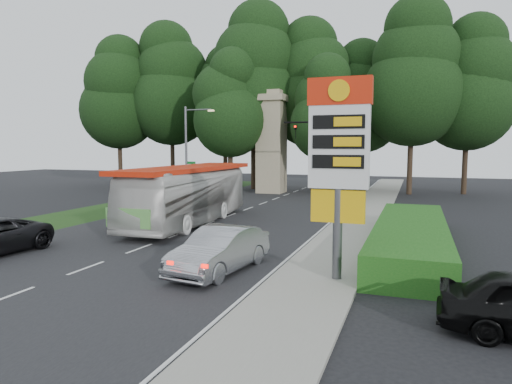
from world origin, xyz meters
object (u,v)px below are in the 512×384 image
(traffic_signal_mast, at_px, (340,146))
(sedan_silver, at_px, (220,250))
(streetlight_signs, at_px, (188,148))
(gas_station_pylon, at_px, (339,151))
(monument, at_px, (272,141))
(transit_bus, at_px, (188,195))

(traffic_signal_mast, distance_m, sedan_silver, 22.54)
(streetlight_signs, bearing_deg, gas_station_pylon, -51.04)
(gas_station_pylon, height_order, monument, monument)
(streetlight_signs, bearing_deg, sedan_silver, -59.43)
(gas_station_pylon, xyz_separation_m, traffic_signal_mast, (-3.52, 22.00, 0.22))
(gas_station_pylon, bearing_deg, sedan_silver, -177.46)
(gas_station_pylon, distance_m, streetlight_signs, 25.74)
(traffic_signal_mast, height_order, streetlight_signs, streetlight_signs)
(traffic_signal_mast, relative_size, monument, 0.72)
(gas_station_pylon, xyz_separation_m, monument, (-11.20, 28.01, 0.66))
(transit_bus, bearing_deg, gas_station_pylon, -44.03)
(sedan_silver, bearing_deg, monument, 110.83)
(monument, bearing_deg, traffic_signal_mast, -38.00)
(traffic_signal_mast, xyz_separation_m, transit_bus, (-6.77, -13.21, -2.96))
(traffic_signal_mast, bearing_deg, gas_station_pylon, -80.91)
(gas_station_pylon, relative_size, monument, 0.68)
(gas_station_pylon, distance_m, traffic_signal_mast, 22.29)
(streetlight_signs, relative_size, transit_bus, 0.65)
(traffic_signal_mast, bearing_deg, transit_bus, -117.14)
(sedan_silver, bearing_deg, transit_bus, 130.89)
(streetlight_signs, bearing_deg, monument, 58.03)
(sedan_silver, bearing_deg, gas_station_pylon, 9.53)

